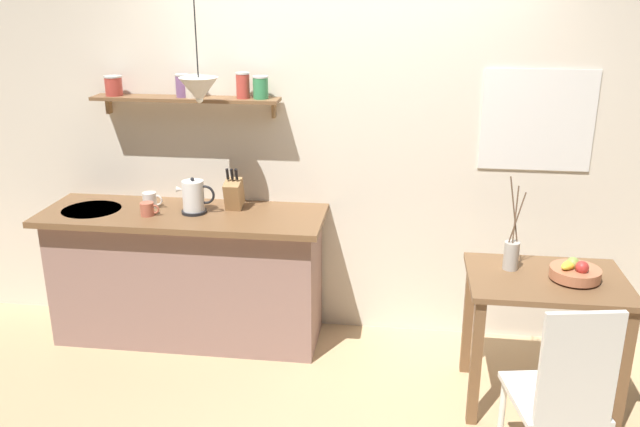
% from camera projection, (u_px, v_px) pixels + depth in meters
% --- Properties ---
extents(ground_plane, '(14.00, 14.00, 0.00)m').
position_uv_depth(ground_plane, '(331.00, 370.00, 4.17)').
color(ground_plane, tan).
extents(back_wall, '(6.80, 0.11, 2.70)m').
position_uv_depth(back_wall, '(375.00, 137.00, 4.31)').
color(back_wall, silver).
rests_on(back_wall, ground_plane).
extents(kitchen_counter, '(1.83, 0.63, 0.90)m').
position_uv_depth(kitchen_counter, '(188.00, 274.00, 4.44)').
color(kitchen_counter, gray).
rests_on(kitchen_counter, ground_plane).
extents(wall_shelf, '(1.21, 0.20, 0.29)m').
position_uv_depth(wall_shelf, '(191.00, 92.00, 4.21)').
color(wall_shelf, brown).
extents(dining_table, '(0.85, 0.63, 0.78)m').
position_uv_depth(dining_table, '(544.00, 303.00, 3.68)').
color(dining_table, brown).
rests_on(dining_table, ground_plane).
extents(dining_chair_near, '(0.47, 0.50, 1.00)m').
position_uv_depth(dining_chair_near, '(563.00, 392.00, 3.03)').
color(dining_chair_near, white).
rests_on(dining_chair_near, ground_plane).
extents(fruit_bowl, '(0.27, 0.27, 0.13)m').
position_uv_depth(fruit_bowl, '(575.00, 272.00, 3.58)').
color(fruit_bowl, '#BC704C').
rests_on(fruit_bowl, dining_table).
extents(twig_vase, '(0.09, 0.08, 0.54)m').
position_uv_depth(twig_vase, '(511.00, 253.00, 3.71)').
color(twig_vase, '#B7B2A8').
rests_on(twig_vase, dining_table).
extents(electric_kettle, '(0.25, 0.16, 0.24)m').
position_uv_depth(electric_kettle, '(194.00, 197.00, 4.24)').
color(electric_kettle, black).
rests_on(electric_kettle, kitchen_counter).
extents(knife_block, '(0.10, 0.17, 0.28)m').
position_uv_depth(knife_block, '(234.00, 193.00, 4.30)').
color(knife_block, tan).
rests_on(knife_block, kitchen_counter).
extents(coffee_mug_by_sink, '(0.13, 0.09, 0.10)m').
position_uv_depth(coffee_mug_by_sink, '(150.00, 200.00, 4.35)').
color(coffee_mug_by_sink, white).
rests_on(coffee_mug_by_sink, kitchen_counter).
extents(coffee_mug_spare, '(0.12, 0.09, 0.09)m').
position_uv_depth(coffee_mug_spare, '(148.00, 209.00, 4.21)').
color(coffee_mug_spare, '#C6664C').
rests_on(coffee_mug_spare, kitchen_counter).
extents(pendant_lamp, '(0.23, 0.23, 0.65)m').
position_uv_depth(pendant_lamp, '(199.00, 90.00, 3.94)').
color(pendant_lamp, black).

